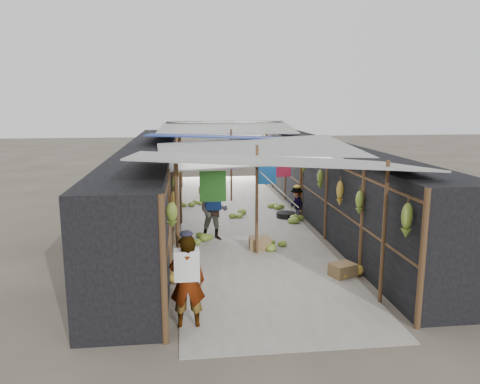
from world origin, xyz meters
name	(u,v)px	position (x,y,z in m)	size (l,w,h in m)	color
ground	(282,308)	(0.00, 0.00, 0.00)	(80.00, 80.00, 0.00)	#6B6356
aisle_slab	(239,218)	(0.00, 6.50, 0.01)	(3.60, 16.00, 0.02)	#9E998E
stall_left	(150,183)	(-2.70, 6.50, 1.15)	(1.40, 15.00, 2.30)	black
stall_right	(325,180)	(2.70, 6.50, 1.15)	(1.40, 15.00, 2.30)	black
crate_near	(260,244)	(0.13, 3.29, 0.15)	(0.52, 0.41, 0.31)	#99774E
crate_mid	(343,270)	(1.55, 1.30, 0.15)	(0.49, 0.39, 0.29)	#99774E
crate_back	(206,190)	(-0.86, 10.48, 0.14)	(0.45, 0.37, 0.29)	#99774E
black_basin	(286,215)	(1.43, 6.31, 0.09)	(0.60, 0.60, 0.18)	black
vendor_elderly	(187,281)	(-1.66, -0.50, 0.77)	(0.57, 0.37, 1.55)	white
shopper_blue	(213,211)	(-0.95, 4.24, 0.79)	(0.77, 0.60, 1.58)	#1D4B93
vendor_seated	(297,204)	(1.70, 6.01, 0.52)	(0.67, 0.38, 1.03)	#4A4440
market_canopy	(239,140)	(0.03, 6.81, 2.41)	(5.62, 15.20, 2.77)	brown
hanging_bananas	(245,165)	(0.15, 6.41, 1.67)	(3.96, 14.20, 0.82)	olive
floor_bananas	(249,230)	(0.03, 4.52, 0.15)	(3.92, 7.49, 0.36)	olive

